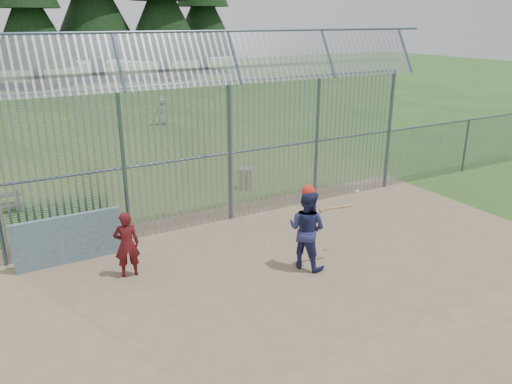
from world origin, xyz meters
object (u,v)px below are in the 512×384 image
trash_can (244,178)px  onlooker (127,244)px  batter (307,229)px  dugout_wall (69,239)px

trash_can → onlooker: bearing=-141.2°
batter → onlooker: size_ratio=1.23×
dugout_wall → batter: (4.80, -2.95, 0.35)m
batter → trash_can: batter is taller
dugout_wall → onlooker: (1.03, -1.33, 0.17)m
dugout_wall → trash_can: size_ratio=3.05×
dugout_wall → onlooker: onlooker is taller
dugout_wall → batter: size_ratio=1.31×
batter → onlooker: 4.11m
dugout_wall → trash_can: dugout_wall is taller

